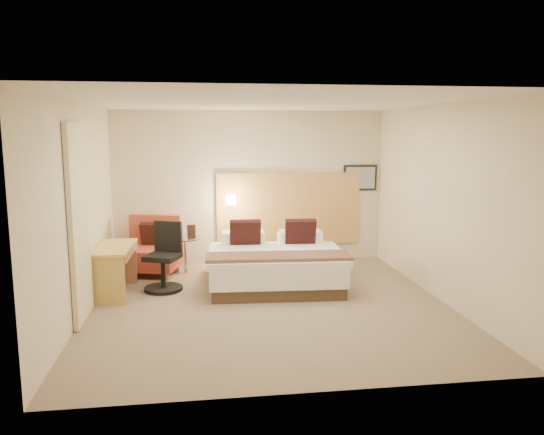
{
  "coord_description": "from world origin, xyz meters",
  "views": [
    {
      "loc": [
        -0.91,
        -6.86,
        2.31
      ],
      "look_at": [
        0.15,
        0.75,
        1.08
      ],
      "focal_mm": 35.0,
      "sensor_mm": 36.0,
      "label": 1
    }
  ],
  "objects": [
    {
      "name": "desk_chair",
      "position": [
        -1.43,
        0.92,
        0.41
      ],
      "size": [
        0.73,
        0.73,
        1.0
      ],
      "color": "black",
      "rests_on": "floor"
    },
    {
      "name": "desk",
      "position": [
        -2.11,
        0.8,
        0.56
      ],
      "size": [
        0.56,
        1.15,
        0.71
      ],
      "color": "gold",
      "rests_on": "floor"
    },
    {
      "name": "bed",
      "position": [
        0.22,
        1.01,
        0.32
      ],
      "size": [
        2.09,
        2.05,
        0.97
      ],
      "color": "#423021",
      "rests_on": "floor"
    },
    {
      "name": "headboard_panel",
      "position": [
        0.7,
        2.47,
        0.95
      ],
      "size": [
        2.6,
        0.04,
        1.3
      ],
      "primitive_type": "cube",
      "color": "tan",
      "rests_on": "wall_back"
    },
    {
      "name": "bottle_a",
      "position": [
        -1.21,
        1.89,
        0.68
      ],
      "size": [
        0.07,
        0.07,
        0.21
      ],
      "primitive_type": "cylinder",
      "rotation": [
        0.0,
        0.0,
        0.13
      ],
      "color": "#7DA8C2",
      "rests_on": "side_table"
    },
    {
      "name": "art_frame",
      "position": [
        2.02,
        2.48,
        1.5
      ],
      "size": [
        0.62,
        0.03,
        0.47
      ],
      "primitive_type": "cube",
      "color": "black",
      "rests_on": "wall_back"
    },
    {
      "name": "wall_front",
      "position": [
        0.0,
        -2.51,
        1.35
      ],
      "size": [
        4.8,
        0.02,
        2.7
      ],
      "primitive_type": "cube",
      "color": "beige",
      "rests_on": "floor"
    },
    {
      "name": "wall_back",
      "position": [
        0.0,
        2.51,
        1.35
      ],
      "size": [
        4.8,
        0.02,
        2.7
      ],
      "primitive_type": "cube",
      "color": "beige",
      "rests_on": "floor"
    },
    {
      "name": "lamp_arm",
      "position": [
        -0.35,
        2.42,
        1.15
      ],
      "size": [
        0.02,
        0.12,
        0.02
      ],
      "primitive_type": "cylinder",
      "rotation": [
        1.57,
        0.0,
        0.0
      ],
      "color": "silver",
      "rests_on": "wall_back"
    },
    {
      "name": "art_canvas",
      "position": [
        2.02,
        2.46,
        1.5
      ],
      "size": [
        0.54,
        0.01,
        0.39
      ],
      "primitive_type": "cube",
      "color": "#7890A5",
      "rests_on": "wall_back"
    },
    {
      "name": "ceiling",
      "position": [
        0.0,
        0.0,
        2.71
      ],
      "size": [
        4.8,
        5.0,
        0.02
      ],
      "primitive_type": "cube",
      "color": "silver",
      "rests_on": "floor"
    },
    {
      "name": "curtain",
      "position": [
        -2.36,
        -0.25,
        1.22
      ],
      "size": [
        0.06,
        0.9,
        2.42
      ],
      "primitive_type": "cube",
      "color": "beige",
      "rests_on": "wall_left"
    },
    {
      "name": "menu_folder",
      "position": [
        -1.04,
        1.85,
        0.69
      ],
      "size": [
        0.14,
        0.07,
        0.23
      ],
      "primitive_type": "cube",
      "rotation": [
        0.0,
        0.0,
        0.13
      ],
      "color": "#351E15",
      "rests_on": "side_table"
    },
    {
      "name": "side_table",
      "position": [
        -1.15,
        1.9,
        0.32
      ],
      "size": [
        0.58,
        0.58,
        0.58
      ],
      "color": "white",
      "rests_on": "floor"
    },
    {
      "name": "floor",
      "position": [
        0.0,
        0.0,
        -0.01
      ],
      "size": [
        4.8,
        5.0,
        0.02
      ],
      "primitive_type": "cube",
      "color": "#7A6852",
      "rests_on": "ground"
    },
    {
      "name": "lamp_shade",
      "position": [
        -0.35,
        2.36,
        1.15
      ],
      "size": [
        0.15,
        0.15,
        0.15
      ],
      "primitive_type": "cube",
      "color": "#FFEDC6",
      "rests_on": "wall_back"
    },
    {
      "name": "lounge_chair",
      "position": [
        -1.7,
        1.91,
        0.38
      ],
      "size": [
        1.05,
        0.97,
        0.94
      ],
      "color": "tan",
      "rests_on": "floor"
    },
    {
      "name": "wall_left",
      "position": [
        -2.41,
        0.0,
        1.35
      ],
      "size": [
        0.02,
        5.0,
        2.7
      ],
      "primitive_type": "cube",
      "color": "beige",
      "rests_on": "floor"
    },
    {
      "name": "wall_right",
      "position": [
        2.41,
        0.0,
        1.35
      ],
      "size": [
        0.02,
        5.0,
        2.7
      ],
      "primitive_type": "cube",
      "color": "beige",
      "rests_on": "floor"
    }
  ]
}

